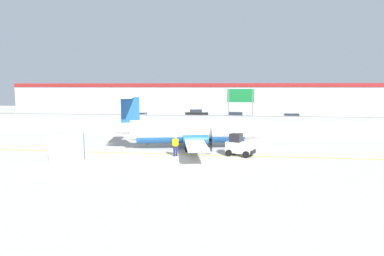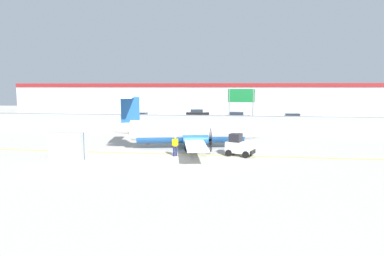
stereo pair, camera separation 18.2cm
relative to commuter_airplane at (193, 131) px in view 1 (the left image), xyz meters
name	(u,v)px [view 1 (the left image)]	position (x,y,z in m)	size (l,w,h in m)	color
ground_plane	(195,155)	(0.52, -3.17, -1.60)	(140.00, 140.00, 0.01)	#ADA89E
perimeter_fence	(210,122)	(0.52, 12.83, -0.49)	(98.00, 0.10, 2.10)	gray
parking_lot_strip	(215,122)	(0.52, 24.33, -1.54)	(98.00, 17.00, 0.12)	#38383A
background_building	(221,98)	(0.52, 42.82, 1.66)	(91.00, 8.10, 6.50)	#A8B2BC
commuter_airplane	(193,131)	(0.00, 0.00, 0.00)	(14.66, 16.00, 4.92)	white
baggage_tug	(239,146)	(4.28, -3.13, -0.75)	(2.56, 1.99, 1.88)	silver
ground_crew_worker	(175,145)	(-1.02, -3.94, -0.65)	(0.52, 0.46, 1.70)	#191E4C
cargo_container	(69,147)	(-9.08, -6.67, -0.50)	(2.71, 2.38, 2.20)	silver
traffic_cone_near_left	(237,146)	(4.15, -0.17, -1.29)	(0.36, 0.36, 0.64)	orange
traffic_cone_near_right	(148,141)	(-4.88, 1.57, -1.29)	(0.36, 0.36, 0.64)	orange
parked_car_0	(138,118)	(-11.54, 21.13, -0.71)	(4.23, 2.06, 1.58)	#19662D
parked_car_1	(197,114)	(-3.25, 30.22, -0.71)	(4.37, 2.37, 1.58)	black
parked_car_2	(237,117)	(4.03, 24.75, -0.71)	(4.28, 2.17, 1.58)	slate
parked_car_3	(292,118)	(12.57, 22.66, -0.71)	(4.22, 2.04, 1.58)	black
highway_sign	(241,99)	(4.53, 14.97, 2.54)	(3.60, 0.14, 5.50)	slate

